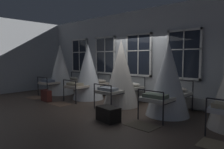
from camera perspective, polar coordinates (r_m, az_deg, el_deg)
ground at (r=7.50m, az=2.28°, el=-8.60°), size 20.77×20.77×0.00m
back_wall_with_windows at (r=8.27m, az=7.77°, el=5.13°), size 11.38×0.10×3.59m
end_wall_left at (r=11.15m, az=-26.35°, el=4.57°), size 0.10×6.34×3.59m
window_bank at (r=8.20m, az=7.24°, el=0.15°), size 8.50×0.10×2.60m
cot_first at (r=10.08m, az=-14.13°, el=1.30°), size 1.29×1.96×2.36m
cot_second at (r=8.63m, az=-6.65°, el=0.69°), size 1.29×1.95×2.31m
cot_third at (r=7.35m, az=2.55°, el=0.26°), size 1.29×1.95×2.37m
cot_fourth at (r=6.34m, az=15.25°, el=-1.27°), size 1.29×1.96×2.23m
rug_first at (r=9.52m, az=-20.41°, el=-6.00°), size 0.81×0.57×0.01m
rug_second at (r=7.97m, az=-14.29°, el=-7.91°), size 0.81×0.57×0.01m
rug_fourth at (r=5.42m, az=8.29°, el=-13.87°), size 0.83×0.60×0.01m
rug_fifth at (r=4.72m, az=27.93°, el=-17.25°), size 0.81×0.58×0.01m
suitcase_dark at (r=8.60m, az=-17.79°, el=-5.59°), size 0.57×0.25×0.47m
travel_trunk at (r=5.70m, az=-1.04°, el=-10.87°), size 0.69×0.50×0.39m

